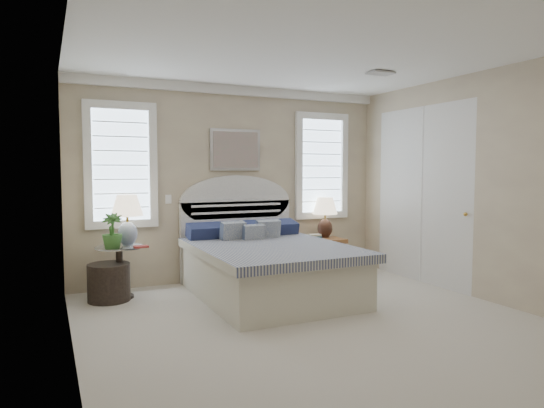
% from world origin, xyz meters
% --- Properties ---
extents(floor, '(4.50, 5.00, 0.01)m').
position_xyz_m(floor, '(0.00, 0.00, 0.00)').
color(floor, beige).
rests_on(floor, ground).
extents(ceiling, '(4.50, 5.00, 0.01)m').
position_xyz_m(ceiling, '(0.00, 0.00, 2.70)').
color(ceiling, white).
rests_on(ceiling, wall_back).
extents(wall_back, '(4.50, 0.02, 2.70)m').
position_xyz_m(wall_back, '(0.00, 2.50, 1.35)').
color(wall_back, tan).
rests_on(wall_back, floor).
extents(wall_left, '(0.02, 5.00, 2.70)m').
position_xyz_m(wall_left, '(-2.25, 0.00, 1.35)').
color(wall_left, tan).
rests_on(wall_left, floor).
extents(wall_right, '(0.02, 5.00, 2.70)m').
position_xyz_m(wall_right, '(2.25, 0.00, 1.35)').
color(wall_right, tan).
rests_on(wall_right, floor).
extents(crown_molding, '(4.50, 0.08, 0.12)m').
position_xyz_m(crown_molding, '(0.00, 2.46, 2.64)').
color(crown_molding, white).
rests_on(crown_molding, wall_back).
extents(hvac_vent, '(0.30, 0.20, 0.02)m').
position_xyz_m(hvac_vent, '(1.20, 0.80, 2.68)').
color(hvac_vent, '#B2B2B2').
rests_on(hvac_vent, ceiling).
extents(switch_plate, '(0.08, 0.01, 0.12)m').
position_xyz_m(switch_plate, '(-0.95, 2.48, 1.15)').
color(switch_plate, white).
rests_on(switch_plate, wall_back).
extents(window_left, '(0.90, 0.06, 1.60)m').
position_xyz_m(window_left, '(-1.55, 2.48, 1.60)').
color(window_left, silver).
rests_on(window_left, wall_back).
extents(window_right, '(0.90, 0.06, 1.60)m').
position_xyz_m(window_right, '(1.40, 2.48, 1.60)').
color(window_right, silver).
rests_on(window_right, wall_back).
extents(painting, '(0.74, 0.04, 0.58)m').
position_xyz_m(painting, '(0.00, 2.46, 1.82)').
color(painting, silver).
rests_on(painting, wall_back).
extents(closet_door, '(0.02, 1.80, 2.40)m').
position_xyz_m(closet_door, '(2.23, 1.20, 1.20)').
color(closet_door, silver).
rests_on(closet_door, floor).
extents(bed, '(1.72, 2.28, 1.47)m').
position_xyz_m(bed, '(0.00, 1.46, 0.39)').
color(bed, white).
rests_on(bed, floor).
extents(side_table_left, '(0.56, 0.56, 0.63)m').
position_xyz_m(side_table_left, '(-1.65, 2.05, 0.39)').
color(side_table_left, black).
rests_on(side_table_left, floor).
extents(nightstand_right, '(0.50, 0.40, 0.53)m').
position_xyz_m(nightstand_right, '(1.30, 2.15, 0.39)').
color(nightstand_right, '#975731').
rests_on(nightstand_right, floor).
extents(floor_pot, '(0.56, 0.56, 0.44)m').
position_xyz_m(floor_pot, '(-1.78, 1.97, 0.22)').
color(floor_pot, black).
rests_on(floor_pot, floor).
extents(lamp_left, '(0.50, 0.50, 0.62)m').
position_xyz_m(lamp_left, '(-1.54, 2.10, 1.01)').
color(lamp_left, silver).
rests_on(lamp_left, side_table_left).
extents(lamp_right, '(0.48, 0.48, 0.61)m').
position_xyz_m(lamp_right, '(1.36, 2.29, 0.90)').
color(lamp_right, black).
rests_on(lamp_right, nightstand_right).
extents(potted_plant, '(0.28, 0.28, 0.41)m').
position_xyz_m(potted_plant, '(-1.75, 1.88, 0.84)').
color(potted_plant, '#336528').
rests_on(potted_plant, side_table_left).
extents(books_left, '(0.16, 0.12, 0.02)m').
position_xyz_m(books_left, '(-1.43, 1.83, 0.64)').
color(books_left, maroon).
rests_on(books_left, side_table_left).
extents(books_right, '(0.20, 0.15, 0.08)m').
position_xyz_m(books_right, '(1.10, 2.14, 0.57)').
color(books_right, maroon).
rests_on(books_right, nightstand_right).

